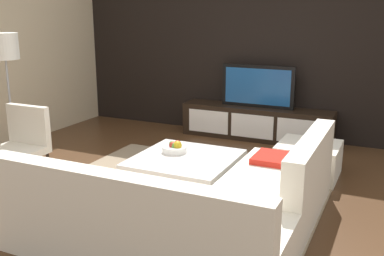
{
  "coord_description": "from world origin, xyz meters",
  "views": [
    {
      "loc": [
        1.94,
        -4.09,
        1.92
      ],
      "look_at": [
        -0.22,
        0.54,
        0.59
      ],
      "focal_mm": 42.23,
      "sensor_mm": 36.0,
      "label": 1
    }
  ],
  "objects_px": {
    "sectional_couch": "(201,210)",
    "floor_lamp": "(5,54)",
    "accent_chair_near": "(21,140)",
    "television": "(258,86)",
    "coffee_table": "(185,172)",
    "ottoman": "(308,160)",
    "media_console": "(256,123)",
    "fruit_bowl": "(175,148)"
  },
  "relations": [
    {
      "from": "sectional_couch",
      "to": "floor_lamp",
      "type": "height_order",
      "value": "floor_lamp"
    },
    {
      "from": "accent_chair_near",
      "to": "floor_lamp",
      "type": "bearing_deg",
      "value": 147.05
    },
    {
      "from": "sectional_couch",
      "to": "accent_chair_near",
      "type": "height_order",
      "value": "accent_chair_near"
    },
    {
      "from": "television",
      "to": "sectional_couch",
      "type": "height_order",
      "value": "television"
    },
    {
      "from": "television",
      "to": "coffee_table",
      "type": "height_order",
      "value": "television"
    },
    {
      "from": "floor_lamp",
      "to": "ottoman",
      "type": "bearing_deg",
      "value": 17.31
    },
    {
      "from": "floor_lamp",
      "to": "ottoman",
      "type": "height_order",
      "value": "floor_lamp"
    },
    {
      "from": "floor_lamp",
      "to": "media_console",
      "type": "bearing_deg",
      "value": 43.63
    },
    {
      "from": "sectional_couch",
      "to": "accent_chair_near",
      "type": "bearing_deg",
      "value": 170.27
    },
    {
      "from": "floor_lamp",
      "to": "ottoman",
      "type": "relative_size",
      "value": 2.37
    },
    {
      "from": "sectional_couch",
      "to": "accent_chair_near",
      "type": "relative_size",
      "value": 2.74
    },
    {
      "from": "television",
      "to": "floor_lamp",
      "type": "distance_m",
      "value": 3.51
    },
    {
      "from": "coffee_table",
      "to": "television",
      "type": "bearing_deg",
      "value": 87.51
    },
    {
      "from": "television",
      "to": "coffee_table",
      "type": "bearing_deg",
      "value": -92.49
    },
    {
      "from": "television",
      "to": "fruit_bowl",
      "type": "bearing_deg",
      "value": -97.17
    },
    {
      "from": "floor_lamp",
      "to": "fruit_bowl",
      "type": "relative_size",
      "value": 5.92
    },
    {
      "from": "sectional_couch",
      "to": "fruit_bowl",
      "type": "height_order",
      "value": "sectional_couch"
    },
    {
      "from": "sectional_couch",
      "to": "floor_lamp",
      "type": "bearing_deg",
      "value": 164.08
    },
    {
      "from": "accent_chair_near",
      "to": "fruit_bowl",
      "type": "height_order",
      "value": "accent_chair_near"
    },
    {
      "from": "coffee_table",
      "to": "floor_lamp",
      "type": "xyz_separation_m",
      "value": [
        -2.41,
        -0.09,
        1.2
      ]
    },
    {
      "from": "accent_chair_near",
      "to": "fruit_bowl",
      "type": "bearing_deg",
      "value": 25.18
    },
    {
      "from": "television",
      "to": "floor_lamp",
      "type": "relative_size",
      "value": 0.67
    },
    {
      "from": "fruit_bowl",
      "to": "sectional_couch",
      "type": "bearing_deg",
      "value": -53.33
    },
    {
      "from": "ottoman",
      "to": "floor_lamp",
      "type": "bearing_deg",
      "value": -162.69
    },
    {
      "from": "media_console",
      "to": "coffee_table",
      "type": "xyz_separation_m",
      "value": [
        -0.1,
        -2.3,
        -0.05
      ]
    },
    {
      "from": "media_console",
      "to": "accent_chair_near",
      "type": "height_order",
      "value": "accent_chair_near"
    },
    {
      "from": "media_console",
      "to": "coffee_table",
      "type": "distance_m",
      "value": 2.3
    },
    {
      "from": "accent_chair_near",
      "to": "fruit_bowl",
      "type": "relative_size",
      "value": 3.11
    },
    {
      "from": "floor_lamp",
      "to": "ottoman",
      "type": "distance_m",
      "value": 3.91
    },
    {
      "from": "coffee_table",
      "to": "floor_lamp",
      "type": "distance_m",
      "value": 2.69
    },
    {
      "from": "sectional_couch",
      "to": "television",
      "type": "bearing_deg",
      "value": 98.91
    },
    {
      "from": "sectional_couch",
      "to": "fruit_bowl",
      "type": "bearing_deg",
      "value": 126.67
    },
    {
      "from": "television",
      "to": "floor_lamp",
      "type": "xyz_separation_m",
      "value": [
        -2.51,
        -2.39,
        0.59
      ]
    },
    {
      "from": "floor_lamp",
      "to": "ottoman",
      "type": "xyz_separation_m",
      "value": [
        3.55,
        1.11,
        -1.2
      ]
    },
    {
      "from": "media_console",
      "to": "television",
      "type": "xyz_separation_m",
      "value": [
        -0.0,
        0.0,
        0.57
      ]
    },
    {
      "from": "television",
      "to": "accent_chair_near",
      "type": "height_order",
      "value": "television"
    },
    {
      "from": "coffee_table",
      "to": "accent_chair_near",
      "type": "bearing_deg",
      "value": -163.39
    },
    {
      "from": "media_console",
      "to": "sectional_couch",
      "type": "bearing_deg",
      "value": -81.09
    },
    {
      "from": "accent_chair_near",
      "to": "coffee_table",
      "type": "bearing_deg",
      "value": 20.35
    },
    {
      "from": "coffee_table",
      "to": "media_console",
      "type": "bearing_deg",
      "value": 87.51
    },
    {
      "from": "television",
      "to": "media_console",
      "type": "bearing_deg",
      "value": -90.0
    },
    {
      "from": "television",
      "to": "accent_chair_near",
      "type": "xyz_separation_m",
      "value": [
        -1.91,
        -2.84,
        -0.33
      ]
    }
  ]
}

